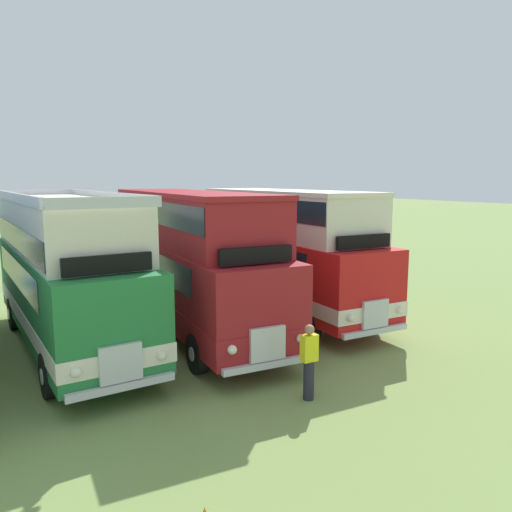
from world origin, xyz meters
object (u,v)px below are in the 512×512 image
at_px(marshal_person, 309,361).
at_px(bus_eighth_in_row, 190,254).
at_px(bus_seventh_in_row, 66,268).
at_px(bus_ninth_in_row, 284,246).

bearing_deg(marshal_person, bus_eighth_in_row, 92.17).
height_order(bus_seventh_in_row, bus_eighth_in_row, bus_seventh_in_row).
xyz_separation_m(bus_seventh_in_row, bus_eighth_in_row, (3.84, 0.13, 0.12)).
height_order(bus_eighth_in_row, bus_ninth_in_row, same).
height_order(bus_seventh_in_row, bus_ninth_in_row, bus_seventh_in_row).
xyz_separation_m(bus_ninth_in_row, marshal_person, (-3.58, -6.69, -1.58)).
height_order(bus_seventh_in_row, marshal_person, bus_seventh_in_row).
bearing_deg(bus_eighth_in_row, bus_ninth_in_row, 4.02).
relative_size(bus_seventh_in_row, marshal_person, 5.70).
distance_m(bus_seventh_in_row, bus_ninth_in_row, 7.67).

